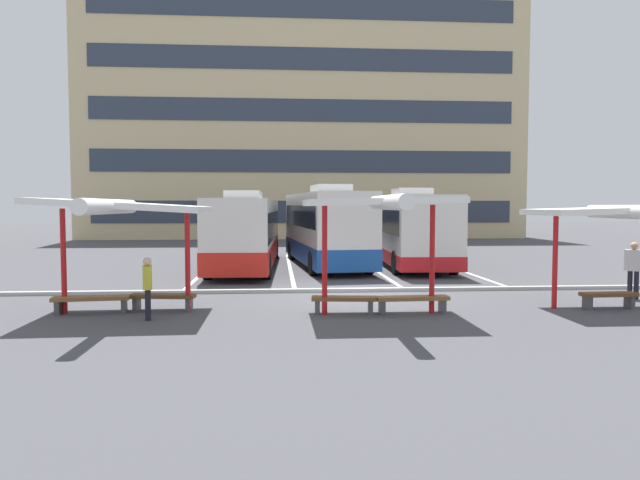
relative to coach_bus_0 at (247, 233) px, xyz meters
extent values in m
plane|color=#47474C|center=(3.81, -9.02, -1.57)|extent=(160.00, 160.00, 0.00)
cube|color=#D1BC8C|center=(3.81, 28.93, 9.01)|extent=(38.41, 13.70, 21.16)
cube|color=#2D3847|center=(3.81, 22.05, 0.75)|extent=(35.34, 0.08, 1.86)
cube|color=#2D3847|center=(3.81, 22.05, 4.99)|extent=(35.34, 0.08, 1.86)
cube|color=#2D3847|center=(3.81, 22.05, 9.22)|extent=(35.34, 0.08, 1.86)
cube|color=#2D3847|center=(3.81, 22.05, 13.45)|extent=(35.34, 0.08, 1.86)
cube|color=#2D3847|center=(3.81, 22.05, 17.68)|extent=(35.34, 0.08, 1.86)
cube|color=silver|center=(0.00, 0.00, 0.11)|extent=(2.85, 12.18, 2.83)
cube|color=red|center=(0.00, 0.00, -0.86)|extent=(2.90, 12.22, 0.88)
cube|color=black|center=(0.00, 0.00, 0.38)|extent=(2.85, 11.21, 1.20)
cube|color=black|center=(0.20, 6.02, 0.45)|extent=(2.16, 0.15, 1.70)
cube|color=silver|center=(-0.05, -1.51, 1.71)|extent=(1.55, 2.25, 0.36)
cylinder|color=black|center=(-0.98, 4.49, -1.07)|extent=(0.33, 1.01, 1.00)
cylinder|color=black|center=(1.27, 4.41, -1.07)|extent=(0.33, 1.01, 1.00)
cylinder|color=black|center=(-1.27, -4.41, -1.07)|extent=(0.33, 1.01, 1.00)
cylinder|color=black|center=(0.98, -4.49, -1.07)|extent=(0.33, 1.01, 1.00)
cube|color=silver|center=(3.65, 0.36, 0.26)|extent=(3.52, 10.60, 3.12)
cube|color=#194C9E|center=(3.65, 0.36, -0.87)|extent=(3.56, 10.65, 0.87)
cube|color=black|center=(3.65, 0.36, 0.79)|extent=(3.47, 9.78, 0.96)
cube|color=black|center=(3.15, 5.51, 0.63)|extent=(2.22, 0.29, 1.87)
cube|color=silver|center=(3.77, -0.94, 2.00)|extent=(1.72, 2.34, 0.36)
cylinder|color=black|center=(2.14, 3.83, -1.07)|extent=(0.40, 1.02, 1.00)
cylinder|color=black|center=(4.46, 4.06, -1.07)|extent=(0.40, 1.02, 1.00)
cylinder|color=black|center=(2.84, -3.34, -1.07)|extent=(0.40, 1.02, 1.00)
cylinder|color=black|center=(5.15, -3.12, -1.07)|extent=(0.40, 1.02, 1.00)
cube|color=silver|center=(7.60, 1.05, 0.19)|extent=(3.00, 12.19, 2.98)
cube|color=red|center=(7.60, 1.05, -1.01)|extent=(3.04, 12.23, 0.58)
cube|color=black|center=(7.60, 1.05, 0.59)|extent=(3.00, 11.22, 1.08)
cube|color=black|center=(7.83, 7.06, 0.55)|extent=(2.24, 0.16, 1.79)
cube|color=silver|center=(7.55, -0.46, 1.86)|extent=(1.61, 2.26, 0.36)
cylinder|color=black|center=(6.60, 5.54, -1.07)|extent=(0.34, 1.01, 1.00)
cylinder|color=black|center=(8.94, 5.45, -1.07)|extent=(0.34, 1.01, 1.00)
cylinder|color=black|center=(6.26, -3.36, -1.07)|extent=(0.34, 1.01, 1.00)
cylinder|color=black|center=(8.61, -3.44, -1.07)|extent=(0.34, 1.01, 1.00)
cube|color=white|center=(-1.75, -0.36, -1.57)|extent=(0.16, 14.00, 0.01)
cube|color=white|center=(1.96, -0.36, -1.57)|extent=(0.16, 14.00, 0.01)
cube|color=white|center=(5.67, -0.36, -1.57)|extent=(0.16, 14.00, 0.01)
cube|color=white|center=(9.38, -0.36, -1.57)|extent=(0.16, 14.00, 0.01)
cylinder|color=red|center=(-4.20, -11.12, -0.20)|extent=(0.14, 0.14, 2.75)
cylinder|color=red|center=(-1.00, -11.12, -0.20)|extent=(0.14, 0.14, 2.75)
cube|color=white|center=(-2.60, -11.12, 1.26)|extent=(4.20, 3.24, 0.39)
cylinder|color=white|center=(-2.60, -12.59, 1.23)|extent=(0.36, 4.20, 0.36)
cube|color=brown|center=(-3.50, -11.18, -1.17)|extent=(1.98, 0.62, 0.10)
cube|color=#4C4C51|center=(-4.32, -11.26, -1.40)|extent=(0.15, 0.35, 0.35)
cube|color=#4C4C51|center=(-2.68, -11.09, -1.40)|extent=(0.15, 0.35, 0.35)
cube|color=brown|center=(-1.70, -10.94, -1.17)|extent=(1.78, 0.64, 0.10)
cube|color=#4C4C51|center=(-2.41, -10.84, -1.40)|extent=(0.16, 0.35, 0.35)
cube|color=#4C4C51|center=(-0.99, -11.03, -1.40)|extent=(0.16, 0.35, 0.35)
cylinder|color=red|center=(2.60, -11.80, -0.15)|extent=(0.14, 0.14, 2.85)
cylinder|color=red|center=(5.43, -11.80, -0.15)|extent=(0.14, 0.14, 2.85)
cube|color=white|center=(4.01, -11.80, 1.36)|extent=(3.83, 2.93, 0.23)
cylinder|color=white|center=(4.01, -13.11, 1.33)|extent=(0.36, 3.83, 0.36)
cube|color=brown|center=(3.11, -11.71, -1.17)|extent=(1.72, 0.60, 0.10)
cube|color=#4C4C51|center=(2.42, -11.64, -1.40)|extent=(0.16, 0.35, 0.35)
cube|color=#4C4C51|center=(3.80, -11.79, -1.40)|extent=(0.16, 0.35, 0.35)
cube|color=brown|center=(4.91, -11.79, -1.17)|extent=(1.94, 0.50, 0.10)
cube|color=#4C4C51|center=(4.10, -11.83, -1.40)|extent=(0.13, 0.34, 0.35)
cube|color=#4C4C51|center=(5.72, -11.76, -1.40)|extent=(0.13, 0.34, 0.35)
cylinder|color=red|center=(8.98, -11.37, -0.27)|extent=(0.14, 0.14, 2.61)
cube|color=white|center=(10.43, -11.37, 1.12)|extent=(3.92, 2.52, 0.26)
cylinder|color=white|center=(10.43, -12.48, 1.09)|extent=(0.36, 3.92, 0.36)
cube|color=brown|center=(10.43, -11.55, -1.17)|extent=(1.55, 0.48, 0.10)
cube|color=#4C4C51|center=(9.82, -11.57, -1.40)|extent=(0.13, 0.34, 0.35)
cube|color=#4C4C51|center=(11.05, -11.53, -1.40)|extent=(0.13, 0.34, 0.35)
cube|color=#ADADA8|center=(3.81, -7.92, -1.51)|extent=(44.00, 0.24, 0.12)
cylinder|color=black|center=(12.19, -10.06, -1.15)|extent=(0.14, 0.14, 0.86)
cylinder|color=black|center=(12.06, -9.95, -1.15)|extent=(0.14, 0.14, 0.86)
cube|color=silver|center=(12.12, -10.01, -0.40)|extent=(0.52, 0.49, 0.64)
sphere|color=tan|center=(12.12, -10.01, 0.04)|extent=(0.23, 0.23, 0.23)
cylinder|color=black|center=(-1.84, -12.11, -1.19)|extent=(0.14, 0.14, 0.77)
cylinder|color=black|center=(-1.80, -12.26, -1.19)|extent=(0.14, 0.14, 0.77)
cube|color=gold|center=(-1.82, -12.19, -0.51)|extent=(0.31, 0.48, 0.58)
sphere|color=beige|center=(-1.82, -12.19, -0.12)|extent=(0.21, 0.21, 0.21)
camera|label=1|loc=(1.36, -26.61, 1.25)|focal=32.43mm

